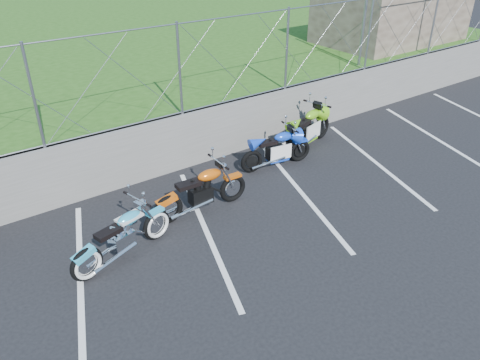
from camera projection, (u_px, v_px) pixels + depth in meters
ground at (236, 257)px, 8.10m from camera, size 90.00×90.00×0.00m
retaining_wall at (144, 152)px, 10.26m from camera, size 30.00×0.22×1.30m
grass_field at (27, 56)px, 17.34m from camera, size 30.00×20.00×1.30m
stone_building at (391, 14)px, 16.24m from camera, size 5.00×3.00×1.80m
chain_link_fence at (136, 78)px, 9.45m from camera, size 28.00×0.03×2.00m
sign_pole at (365, 12)px, 13.13m from camera, size 0.08×0.08×3.00m
parking_lines at (256, 210)px, 9.41m from camera, size 18.29×4.31×0.01m
cruiser_turquoise at (124, 237)px, 7.92m from camera, size 2.01×0.71×1.02m
naked_orange at (203, 192)px, 9.17m from camera, size 2.05×0.70×1.02m
sportbike_green at (308, 130)px, 11.77m from camera, size 2.04×0.77×1.07m
sportbike_blue at (277, 150)px, 10.86m from camera, size 1.83×0.65×0.95m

